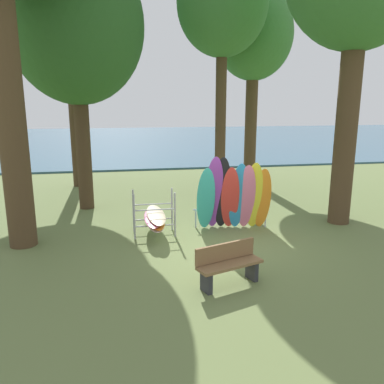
% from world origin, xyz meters
% --- Properties ---
extents(ground_plane, '(80.00, 80.00, 0.00)m').
position_xyz_m(ground_plane, '(0.00, 0.00, 0.00)').
color(ground_plane, olive).
extents(lake_water, '(80.00, 36.00, 0.10)m').
position_xyz_m(lake_water, '(0.00, 29.69, 0.05)').
color(lake_water, '#38607A').
rests_on(lake_water, ground).
extents(tree_mid_behind, '(3.39, 3.39, 9.17)m').
position_xyz_m(tree_mid_behind, '(1.30, 5.67, 7.12)').
color(tree_mid_behind, '#4C3823').
rests_on(tree_mid_behind, ground).
extents(tree_far_right_back, '(4.36, 4.36, 8.55)m').
position_xyz_m(tree_far_right_back, '(-3.86, 4.37, 6.00)').
color(tree_far_right_back, '#42301E').
rests_on(tree_far_right_back, ground).
extents(tree_deep_back, '(3.37, 3.37, 8.42)m').
position_xyz_m(tree_deep_back, '(3.23, 7.65, 6.36)').
color(tree_deep_back, '#4C3823').
rests_on(tree_deep_back, ground).
extents(leaning_board_pile, '(2.22, 0.94, 2.23)m').
position_xyz_m(leaning_board_pile, '(0.49, 1.04, 1.01)').
color(leaning_board_pile, '#38B2AD').
rests_on(leaning_board_pile, ground).
extents(board_storage_rack, '(1.15, 2.13, 1.25)m').
position_xyz_m(board_storage_rack, '(-1.76, 1.11, 0.50)').
color(board_storage_rack, '#9EA0A5').
rests_on(board_storage_rack, ground).
extents(park_bench, '(1.46, 0.85, 0.85)m').
position_xyz_m(park_bench, '(-0.57, -2.24, 0.45)').
color(park_bench, '#2D2D33').
rests_on(park_bench, ground).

